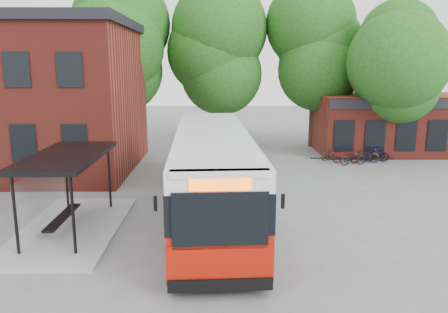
{
  "coord_description": "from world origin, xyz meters",
  "views": [
    {
      "loc": [
        0.93,
        -16.4,
        5.98
      ],
      "look_at": [
        1.22,
        2.67,
        2.0
      ],
      "focal_mm": 35.0,
      "sensor_mm": 36.0,
      "label": 1
    }
  ],
  "objects_px": {
    "city_bus": "(212,174)",
    "bicycle_4": "(353,158)",
    "bus_shelter": "(69,192)",
    "bicycle_2": "(346,156)",
    "bicycle_1": "(331,154)",
    "bicycle_5": "(374,154)",
    "bicycle_6": "(364,155)",
    "bicycle_7": "(377,155)"
  },
  "relations": [
    {
      "from": "city_bus",
      "to": "bicycle_4",
      "type": "xyz_separation_m",
      "value": [
        8.5,
        8.89,
        -1.28
      ]
    },
    {
      "from": "bicycle_5",
      "to": "city_bus",
      "type": "bearing_deg",
      "value": 121.59
    },
    {
      "from": "bicycle_1",
      "to": "bicycle_6",
      "type": "bearing_deg",
      "value": -128.32
    },
    {
      "from": "bicycle_6",
      "to": "bicycle_7",
      "type": "relative_size",
      "value": 1.23
    },
    {
      "from": "bus_shelter",
      "to": "city_bus",
      "type": "distance_m",
      "value": 5.47
    },
    {
      "from": "city_bus",
      "to": "bicycle_1",
      "type": "bearing_deg",
      "value": 51.29
    },
    {
      "from": "bicycle_7",
      "to": "bus_shelter",
      "type": "bearing_deg",
      "value": 132.29
    },
    {
      "from": "bicycle_4",
      "to": "bicycle_7",
      "type": "height_order",
      "value": "bicycle_7"
    },
    {
      "from": "bicycle_5",
      "to": "bicycle_6",
      "type": "xyz_separation_m",
      "value": [
        -0.8,
        -0.42,
        0.01
      ]
    },
    {
      "from": "bicycle_2",
      "to": "bicycle_5",
      "type": "relative_size",
      "value": 1.05
    },
    {
      "from": "bicycle_2",
      "to": "bicycle_4",
      "type": "xyz_separation_m",
      "value": [
        0.24,
        -0.59,
        0.01
      ]
    },
    {
      "from": "bicycle_2",
      "to": "bicycle_4",
      "type": "bearing_deg",
      "value": -146.81
    },
    {
      "from": "bicycle_2",
      "to": "city_bus",
      "type": "bearing_deg",
      "value": 150.36
    },
    {
      "from": "bicycle_5",
      "to": "bicycle_7",
      "type": "relative_size",
      "value": 1.06
    },
    {
      "from": "bicycle_1",
      "to": "bicycle_6",
      "type": "distance_m",
      "value": 2.02
    },
    {
      "from": "bus_shelter",
      "to": "bicycle_6",
      "type": "relative_size",
      "value": 3.77
    },
    {
      "from": "bicycle_1",
      "to": "bicycle_5",
      "type": "relative_size",
      "value": 0.92
    },
    {
      "from": "city_bus",
      "to": "bicycle_6",
      "type": "bearing_deg",
      "value": 42.97
    },
    {
      "from": "city_bus",
      "to": "bus_shelter",
      "type": "bearing_deg",
      "value": -164.83
    },
    {
      "from": "bicycle_1",
      "to": "bicycle_4",
      "type": "xyz_separation_m",
      "value": [
        0.99,
        -1.35,
        0.0
      ]
    },
    {
      "from": "bicycle_5",
      "to": "bicycle_6",
      "type": "bearing_deg",
      "value": 104.9
    },
    {
      "from": "bicycle_6",
      "to": "bicycle_1",
      "type": "bearing_deg",
      "value": 74.4
    },
    {
      "from": "bicycle_2",
      "to": "bicycle_5",
      "type": "xyz_separation_m",
      "value": [
        1.94,
        0.49,
        0.04
      ]
    },
    {
      "from": "bicycle_2",
      "to": "bicycle_7",
      "type": "relative_size",
      "value": 1.11
    },
    {
      "from": "bicycle_7",
      "to": "city_bus",
      "type": "bearing_deg",
      "value": 139.42
    },
    {
      "from": "bicycle_4",
      "to": "bus_shelter",
      "type": "bearing_deg",
      "value": 113.09
    },
    {
      "from": "bus_shelter",
      "to": "bicycle_5",
      "type": "xyz_separation_m",
      "value": [
        15.42,
        11.62,
        -0.97
      ]
    },
    {
      "from": "bus_shelter",
      "to": "bicycle_5",
      "type": "height_order",
      "value": "bus_shelter"
    },
    {
      "from": "bicycle_6",
      "to": "bicycle_4",
      "type": "bearing_deg",
      "value": 130.53
    },
    {
      "from": "bus_shelter",
      "to": "bicycle_2",
      "type": "relative_size",
      "value": 4.18
    },
    {
      "from": "bus_shelter",
      "to": "city_bus",
      "type": "bearing_deg",
      "value": 17.62
    },
    {
      "from": "city_bus",
      "to": "bicycle_5",
      "type": "height_order",
      "value": "city_bus"
    },
    {
      "from": "bus_shelter",
      "to": "bicycle_7",
      "type": "height_order",
      "value": "bus_shelter"
    },
    {
      "from": "bus_shelter",
      "to": "bicycle_1",
      "type": "height_order",
      "value": "bus_shelter"
    },
    {
      "from": "bicycle_6",
      "to": "bicycle_7",
      "type": "xyz_separation_m",
      "value": [
        0.93,
        0.33,
        -0.03
      ]
    },
    {
      "from": "bicycle_2",
      "to": "bicycle_4",
      "type": "distance_m",
      "value": 0.64
    },
    {
      "from": "bicycle_2",
      "to": "bicycle_7",
      "type": "xyz_separation_m",
      "value": [
        2.07,
        0.4,
        0.01
      ]
    },
    {
      "from": "city_bus",
      "to": "bicycle_4",
      "type": "distance_m",
      "value": 12.37
    },
    {
      "from": "bicycle_7",
      "to": "bicycle_2",
      "type": "bearing_deg",
      "value": 106.72
    },
    {
      "from": "city_bus",
      "to": "bicycle_5",
      "type": "bearing_deg",
      "value": 41.86
    },
    {
      "from": "city_bus",
      "to": "bicycle_5",
      "type": "relative_size",
      "value": 8.47
    },
    {
      "from": "bicycle_4",
      "to": "bicycle_6",
      "type": "xyz_separation_m",
      "value": [
        0.91,
        0.66,
        0.04
      ]
    }
  ]
}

